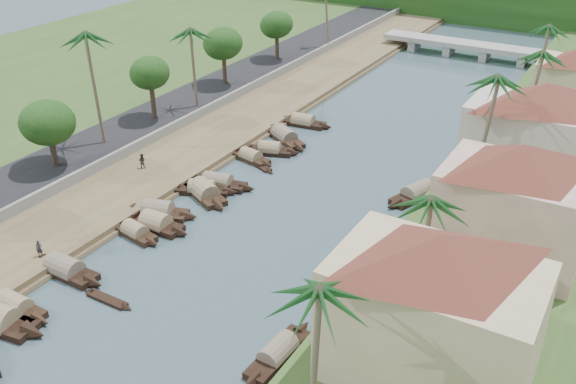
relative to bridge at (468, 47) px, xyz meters
The scene contains 40 objects.
ground 72.02m from the bridge, 90.00° to the right, with size 220.00×220.00×0.00m, color #3C525A.
left_bank 54.42m from the bridge, 107.10° to the right, with size 10.00×180.00×0.80m, color brown.
right_bank 55.37m from the bridge, 69.93° to the right, with size 16.00×180.00×1.20m, color #2D4D1F.
road 57.49m from the bridge, 115.23° to the right, with size 8.00×180.00×1.40m, color black.
retaining_wall 55.79m from the bridge, 111.23° to the right, with size 0.40×180.00×1.10m, color slate.
treeline 28.09m from the bridge, 90.00° to the left, with size 120.00×14.00×8.00m.
bridge is the anchor object (origin of this frame).
building_near 76.54m from the bridge, 75.61° to the right, with size 14.85×14.85×10.20m.
building_mid 61.51m from the bridge, 70.98° to the right, with size 14.11×14.11×9.70m.
building_far 48.15m from the bridge, 66.65° to the right, with size 15.59×15.59×10.20m.
sampan_2 82.47m from the bridge, 96.74° to the right, with size 7.51×1.83×2.01m.
sampan_3 77.35m from the bridge, 97.48° to the right, with size 8.41×2.07×2.25m.
sampan_4 70.15m from the bridge, 97.46° to the right, with size 6.47×2.48×1.86m.
sampan_5 68.10m from the bridge, 97.11° to the right, with size 7.30×2.17×2.31m.
sampan_6 66.51m from the bridge, 98.38° to the right, with size 8.04×4.14×2.34m.
sampan_7 60.76m from the bridge, 98.42° to the right, with size 7.45×4.22×2.01m.
sampan_8 61.12m from the bridge, 97.73° to the right, with size 8.03×5.31×2.45m.
sampan_9 58.78m from the bridge, 98.20° to the right, with size 8.42×3.23×2.11m.
sampan_10 52.11m from the bridge, 99.77° to the right, with size 6.81×2.80×1.89m.
sampan_11 49.38m from the bridge, 99.37° to the right, with size 7.19×3.71×2.06m.
sampan_12 45.37m from the bridge, 100.92° to the right, with size 9.05×6.32×2.25m.
sampan_13 40.53m from the bridge, 102.61° to the right, with size 7.92×2.41×2.15m.
sampan_14 77.00m from the bridge, 82.79° to the right, with size 1.94×8.14×1.99m.
sampan_15 62.06m from the bridge, 81.72° to the right, with size 1.89×7.90×2.13m.
sampan_16 51.08m from the bridge, 78.88° to the right, with size 4.61×9.08×2.20m.
canoe_1 77.75m from the bridge, 93.43° to the right, with size 4.94×0.82×0.80m.
canoe_2 52.54m from the bridge, 98.27° to the right, with size 5.71×3.10×0.85m.
palm_0 83.45m from the bridge, 79.58° to the right, with size 3.20×3.20×11.51m.
palm_1 69.34m from the bridge, 76.58° to the right, with size 3.20×3.20×9.82m.
palm_2 52.70m from the bridge, 73.09° to the right, with size 3.20×3.20×13.23m.
palm_3 37.76m from the bridge, 64.10° to the right, with size 3.20×3.20×11.47m.
palm_5 63.81m from the bridge, 112.48° to the right, with size 3.20×3.20×13.60m.
palm_6 49.72m from the bridge, 116.75° to the right, with size 3.20×3.20×11.18m.
palm_7 22.81m from the bridge, 48.90° to the right, with size 3.20×3.20×10.45m.
tree_2 69.25m from the bridge, 110.32° to the right, with size 5.42×5.42×6.92m.
tree_3 55.18m from the bridge, 115.91° to the right, with size 4.55×4.55×7.46m.
tree_4 42.41m from the bridge, 124.76° to the right, with size 5.10×5.10×7.70m.
tree_5 31.96m from the bridge, 139.42° to the right, with size 4.73×4.73×7.18m.
person_near 77.74m from the bridge, 99.46° to the right, with size 0.53×0.35×1.46m, color #27272E.
person_far 62.17m from the bridge, 105.61° to the right, with size 0.76×0.60×1.57m, color #372E26.
Camera 1 is at (26.70, -32.29, 30.12)m, focal length 40.00 mm.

